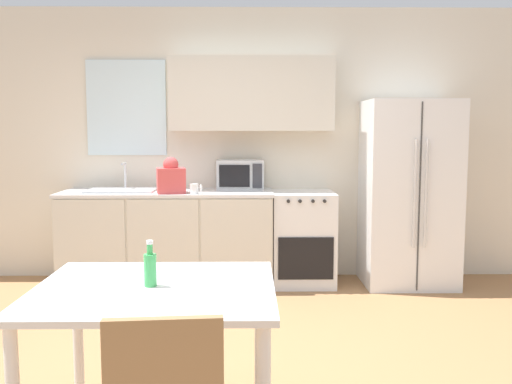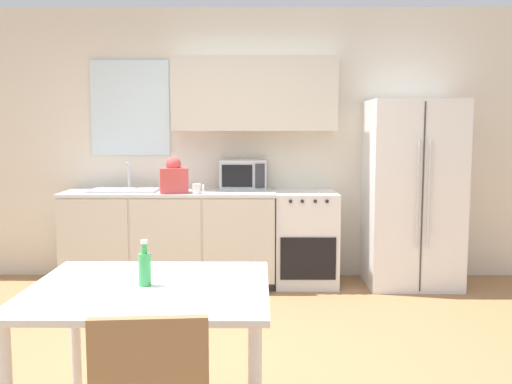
{
  "view_description": "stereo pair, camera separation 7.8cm",
  "coord_description": "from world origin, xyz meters",
  "px_view_note": "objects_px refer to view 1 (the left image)",
  "views": [
    {
      "loc": [
        0.27,
        -3.53,
        1.5
      ],
      "look_at": [
        0.33,
        0.56,
        1.05
      ],
      "focal_mm": 40.0,
      "sensor_mm": 36.0,
      "label": 1
    },
    {
      "loc": [
        0.35,
        -3.53,
        1.5
      ],
      "look_at": [
        0.33,
        0.56,
        1.05
      ],
      "focal_mm": 40.0,
      "sensor_mm": 36.0,
      "label": 2
    }
  ],
  "objects_px": {
    "dining_table": "(155,306)",
    "drink_bottle": "(150,268)",
    "oven_range": "(303,238)",
    "microwave": "(240,175)",
    "refrigerator": "(409,193)",
    "coffee_mug": "(195,189)"
  },
  "relations": [
    {
      "from": "refrigerator",
      "to": "drink_bottle",
      "type": "distance_m",
      "value": 3.44
    },
    {
      "from": "refrigerator",
      "to": "microwave",
      "type": "xyz_separation_m",
      "value": [
        -1.62,
        0.16,
        0.17
      ]
    },
    {
      "from": "refrigerator",
      "to": "dining_table",
      "type": "relative_size",
      "value": 1.57
    },
    {
      "from": "oven_range",
      "to": "refrigerator",
      "type": "relative_size",
      "value": 0.51
    },
    {
      "from": "refrigerator",
      "to": "microwave",
      "type": "bearing_deg",
      "value": 174.47
    },
    {
      "from": "oven_range",
      "to": "dining_table",
      "type": "relative_size",
      "value": 0.8
    },
    {
      "from": "dining_table",
      "to": "drink_bottle",
      "type": "bearing_deg",
      "value": 167.03
    },
    {
      "from": "oven_range",
      "to": "drink_bottle",
      "type": "height_order",
      "value": "drink_bottle"
    },
    {
      "from": "coffee_mug",
      "to": "dining_table",
      "type": "bearing_deg",
      "value": -88.95
    },
    {
      "from": "oven_range",
      "to": "dining_table",
      "type": "bearing_deg",
      "value": -109.01
    },
    {
      "from": "microwave",
      "to": "refrigerator",
      "type": "bearing_deg",
      "value": -5.53
    },
    {
      "from": "microwave",
      "to": "dining_table",
      "type": "height_order",
      "value": "microwave"
    },
    {
      "from": "oven_range",
      "to": "microwave",
      "type": "xyz_separation_m",
      "value": [
        -0.61,
        0.12,
        0.61
      ]
    },
    {
      "from": "oven_range",
      "to": "drink_bottle",
      "type": "xyz_separation_m",
      "value": [
        -0.99,
        -2.82,
        0.4
      ]
    },
    {
      "from": "coffee_mug",
      "to": "refrigerator",
      "type": "bearing_deg",
      "value": 6.44
    },
    {
      "from": "coffee_mug",
      "to": "drink_bottle",
      "type": "height_order",
      "value": "coffee_mug"
    },
    {
      "from": "oven_range",
      "to": "microwave",
      "type": "height_order",
      "value": "microwave"
    },
    {
      "from": "dining_table",
      "to": "drink_bottle",
      "type": "xyz_separation_m",
      "value": [
        -0.02,
        0.0,
        0.18
      ]
    },
    {
      "from": "refrigerator",
      "to": "dining_table",
      "type": "height_order",
      "value": "refrigerator"
    },
    {
      "from": "microwave",
      "to": "coffee_mug",
      "type": "distance_m",
      "value": 0.57
    },
    {
      "from": "refrigerator",
      "to": "coffee_mug",
      "type": "bearing_deg",
      "value": -173.56
    },
    {
      "from": "microwave",
      "to": "dining_table",
      "type": "bearing_deg",
      "value": -97.06
    }
  ]
}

